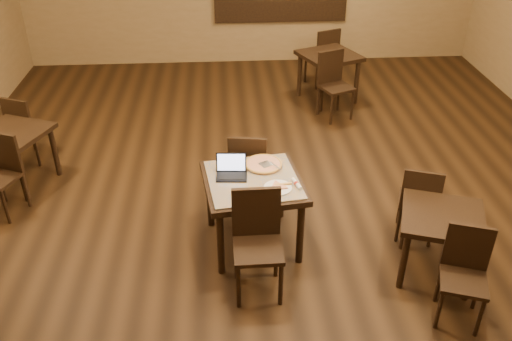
{
  "coord_description": "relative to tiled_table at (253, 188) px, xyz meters",
  "views": [
    {
      "loc": [
        -0.58,
        -4.65,
        3.52
      ],
      "look_at": [
        -0.29,
        -0.3,
        0.85
      ],
      "focal_mm": 38.0,
      "sensor_mm": 36.0,
      "label": 1
    }
  ],
  "objects": [
    {
      "name": "laptop",
      "position": [
        -0.2,
        0.1,
        0.16
      ],
      "size": [
        0.31,
        0.25,
        0.2
      ],
      "rotation": [
        0.0,
        0.0,
        -0.07
      ],
      "color": "black",
      "rests_on": "tiled_table"
    },
    {
      "name": "plate",
      "position": [
        0.22,
        -0.18,
        0.11
      ],
      "size": [
        0.26,
        0.26,
        0.01
      ],
      "primitive_type": "cylinder",
      "color": "white",
      "rests_on": "tiled_table"
    },
    {
      "name": "other_table_b",
      "position": [
        -2.68,
        1.31,
        -0.09
      ],
      "size": [
        0.96,
        0.96,
        0.69
      ],
      "rotation": [
        0.0,
        0.0,
        -0.39
      ],
      "color": "black",
      "rests_on": "ground"
    },
    {
      "name": "pizza_pan",
      "position": [
        0.12,
        0.24,
        0.11
      ],
      "size": [
        0.33,
        0.33,
        0.01
      ],
      "primitive_type": "cylinder",
      "color": "silver",
      "rests_on": "tiled_table"
    },
    {
      "name": "other_table_b_chair_far",
      "position": [
        -2.71,
        1.83,
        -0.16
      ],
      "size": [
        0.5,
        0.5,
        0.89
      ],
      "rotation": [
        0.0,
        0.0,
        2.75
      ],
      "color": "black",
      "rests_on": "ground"
    },
    {
      "name": "other_table_a_chair_near",
      "position": [
        1.35,
        2.92,
        -0.12
      ],
      "size": [
        0.55,
        0.55,
        0.96
      ],
      "rotation": [
        0.0,
        0.0,
        0.4
      ],
      "color": "black",
      "rests_on": "ground"
    },
    {
      "name": "chair_main_near",
      "position": [
        -0.0,
        -0.61,
        -0.1
      ],
      "size": [
        0.43,
        0.43,
        0.99
      ],
      "rotation": [
        0.0,
        0.0,
        0.01
      ],
      "color": "black",
      "rests_on": "ground"
    },
    {
      "name": "spatula",
      "position": [
        0.14,
        0.22,
        0.13
      ],
      "size": [
        0.23,
        0.29,
        0.01
      ],
      "primitive_type": "cube",
      "rotation": [
        0.0,
        0.0,
        0.52
      ],
      "color": "silver",
      "rests_on": "pizza_whole"
    },
    {
      "name": "napkin_roll",
      "position": [
        0.4,
        -0.14,
        0.12
      ],
      "size": [
        0.09,
        0.18,
        0.04
      ],
      "rotation": [
        0.0,
        0.0,
        0.29
      ],
      "color": "white",
      "rests_on": "tiled_table"
    },
    {
      "name": "other_table_c_chair_far",
      "position": [
        1.64,
        -0.05,
        -0.17
      ],
      "size": [
        0.48,
        0.48,
        0.86
      ],
      "rotation": [
        0.0,
        0.0,
        2.81
      ],
      "color": "black",
      "rests_on": "ground"
    },
    {
      "name": "chair_main_far",
      "position": [
        -0.01,
        0.62,
        -0.14
      ],
      "size": [
        0.46,
        0.46,
        0.93
      ],
      "rotation": [
        0.0,
        0.0,
        2.99
      ],
      "color": "black",
      "rests_on": "ground"
    },
    {
      "name": "other_table_c_chair_near",
      "position": [
        1.69,
        -1.07,
        -0.17
      ],
      "size": [
        0.48,
        0.48,
        0.86
      ],
      "rotation": [
        0.0,
        0.0,
        -0.33
      ],
      "color": "black",
      "rests_on": "ground"
    },
    {
      "name": "pizza_slice",
      "position": [
        0.22,
        -0.18,
        0.13
      ],
      "size": [
        0.22,
        0.22,
        0.02
      ],
      "primitive_type": null,
      "rotation": [
        0.0,
        0.0,
        0.15
      ],
      "color": "beige",
      "rests_on": "plate"
    },
    {
      "name": "other_table_c",
      "position": [
        1.67,
        -0.56,
        -0.11
      ],
      "size": [
        0.91,
        0.91,
        0.67
      ],
      "rotation": [
        0.0,
        0.0,
        -0.33
      ],
      "color": "black",
      "rests_on": "ground"
    },
    {
      "name": "other_table_a_chair_far",
      "position": [
        1.41,
        4.05,
        -0.12
      ],
      "size": [
        0.55,
        0.55,
        0.96
      ],
      "rotation": [
        0.0,
        0.0,
        3.54
      ],
      "color": "black",
      "rests_on": "ground"
    },
    {
      "name": "tiled_table",
      "position": [
        0.0,
        0.0,
        0.0
      ],
      "size": [
        1.03,
        1.03,
        0.76
      ],
      "rotation": [
        0.0,
        0.0,
        0.13
      ],
      "color": "black",
      "rests_on": "ground"
    },
    {
      "name": "other_table_a",
      "position": [
        1.38,
        3.49,
        -0.04
      ],
      "size": [
        1.04,
        1.04,
        0.75
      ],
      "rotation": [
        0.0,
        0.0,
        0.4
      ],
      "color": "black",
      "rests_on": "ground"
    },
    {
      "name": "other_table_b_chair_near",
      "position": [
        -2.65,
        0.78,
        -0.16
      ],
      "size": [
        0.5,
        0.5,
        0.89
      ],
      "rotation": [
        0.0,
        0.0,
        -0.39
      ],
      "color": "black",
      "rests_on": "ground"
    },
    {
      "name": "ground",
      "position": [
        0.32,
        0.31,
        -0.66
      ],
      "size": [
        10.0,
        10.0,
        0.0
      ],
      "primitive_type": "plane",
      "color": "black",
      "rests_on": "ground"
    },
    {
      "name": "pizza_whole",
      "position": [
        0.12,
        0.24,
        0.12
      ],
      "size": [
        0.37,
        0.37,
        0.03
      ],
      "color": "beige",
      "rests_on": "pizza_pan"
    }
  ]
}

